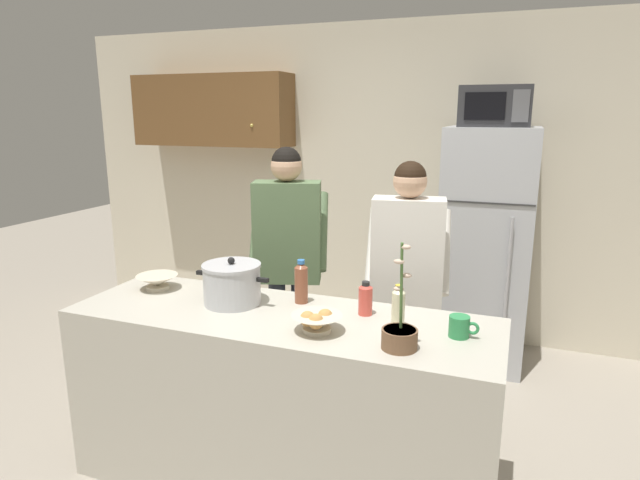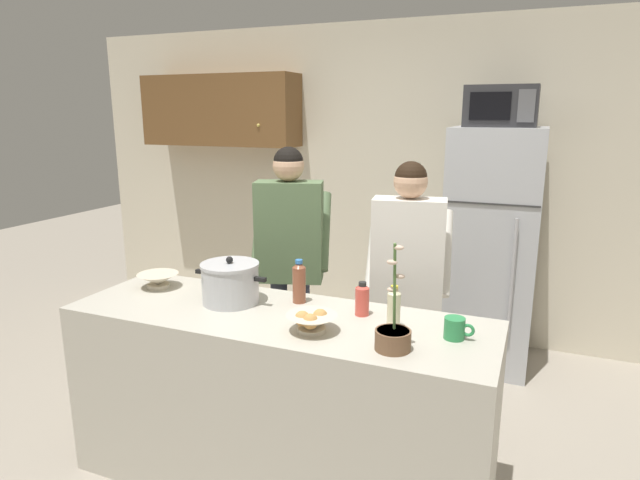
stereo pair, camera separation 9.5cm
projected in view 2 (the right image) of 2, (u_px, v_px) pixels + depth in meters
ground_plane at (280, 479)px, 2.83m from camera, size 14.00×14.00×0.00m
back_wall_unit at (372, 171)px, 4.63m from camera, size 6.00×0.48×2.60m
kitchen_island at (279, 400)px, 2.72m from camera, size 2.10×0.68×0.92m
refrigerator at (491, 249)px, 3.97m from camera, size 0.64×0.68×1.78m
microwave at (502, 106)px, 3.72m from camera, size 0.48×0.37×0.28m
person_near_pot at (290, 245)px, 3.46m from camera, size 0.59×0.53×1.67m
person_by_sink at (407, 268)px, 3.10m from camera, size 0.54×0.47×1.61m
cooking_pot at (230, 283)px, 2.75m from camera, size 0.41×0.30×0.24m
coffee_mug at (455, 328)px, 2.32m from camera, size 0.13×0.09×0.10m
bread_bowl at (311, 321)px, 2.39m from camera, size 0.23×0.23×0.10m
empty_bowl at (158, 279)px, 3.00m from camera, size 0.23×0.23×0.08m
bottle_near_edge at (394, 308)px, 2.42m from camera, size 0.06×0.06×0.20m
bottle_mid_counter at (299, 282)px, 2.75m from camera, size 0.07×0.07×0.23m
bottle_far_corner at (362, 299)px, 2.59m from camera, size 0.07×0.07×0.17m
potted_orchid at (393, 335)px, 2.21m from camera, size 0.15×0.15×0.46m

